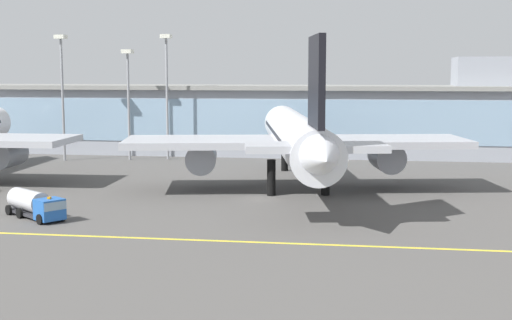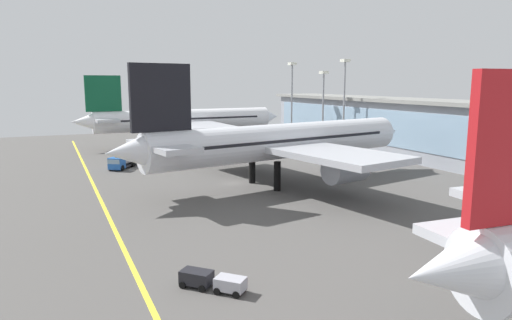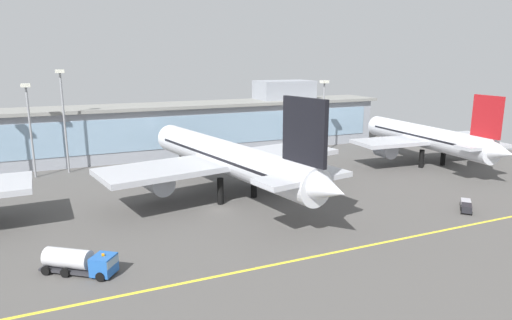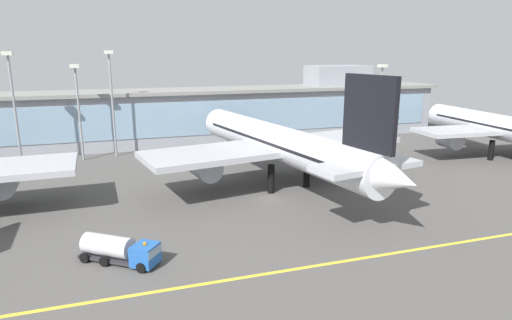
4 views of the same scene
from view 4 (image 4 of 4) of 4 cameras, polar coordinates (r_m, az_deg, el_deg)
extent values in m
plane|color=#514F4C|center=(67.62, 1.71, -5.08)|extent=(180.00, 180.00, 0.00)
cube|color=yellow|center=(49.09, 10.62, -12.97)|extent=(144.00, 0.50, 0.01)
cube|color=#9399A3|center=(110.35, -6.53, 5.60)|extent=(124.44, 12.00, 12.37)
cube|color=#84A3BC|center=(104.40, -5.87, 5.48)|extent=(119.46, 0.20, 7.91)
cube|color=gray|center=(109.60, -6.63, 9.00)|extent=(127.44, 14.00, 0.80)
cube|color=#9399A3|center=(124.16, 10.57, 10.63)|extent=(16.00, 10.00, 6.00)
cylinder|color=#999EA8|center=(72.26, -30.02, -2.40)|extent=(4.11, 6.38, 3.87)
cylinder|color=black|center=(69.76, 1.97, -2.48)|extent=(1.10, 1.10, 4.63)
cylinder|color=black|center=(73.41, 6.64, -1.73)|extent=(1.10, 1.10, 4.63)
cylinder|color=black|center=(90.52, -3.36, 1.34)|extent=(1.10, 1.10, 4.63)
cylinder|color=silver|center=(73.55, 2.79, 2.32)|extent=(14.68, 48.92, 5.78)
cone|color=silver|center=(96.40, -5.34, 5.05)|extent=(6.36, 6.13, 5.49)
cone|color=silver|center=(53.41, 17.70, -2.34)|extent=(6.01, 7.16, 4.92)
cube|color=#84A3BC|center=(92.91, -4.45, 5.37)|extent=(5.01, 4.78, 1.74)
cube|color=black|center=(73.46, 2.79, 2.65)|extent=(13.30, 41.27, 0.46)
cube|color=#B7BAC1|center=(73.70, 2.78, 1.76)|extent=(46.35, 19.80, 0.93)
cylinder|color=#999EA8|center=(70.25, -6.80, -0.84)|extent=(5.15, 6.97, 4.05)
cylinder|color=#999EA8|center=(82.66, 9.60, 1.30)|extent=(5.15, 6.97, 4.05)
cube|color=black|center=(55.41, 14.55, 5.95)|extent=(2.30, 8.74, 9.25)
cube|color=#B7BAC1|center=(56.67, 14.15, -0.72)|extent=(15.13, 7.92, 0.74)
cylinder|color=black|center=(103.37, 28.34, 1.13)|extent=(1.10, 1.10, 4.18)
cylinder|color=black|center=(118.59, 23.73, 3.08)|extent=(1.10, 1.10, 4.18)
cylinder|color=silver|center=(106.96, 28.75, 3.89)|extent=(7.61, 38.84, 5.22)
cone|color=silver|center=(122.80, 22.17, 5.66)|extent=(5.24, 5.00, 4.96)
cube|color=#84A3BC|center=(120.22, 23.08, 5.86)|extent=(4.13, 3.89, 1.57)
cube|color=black|center=(106.90, 28.77, 4.09)|extent=(7.27, 32.68, 0.42)
cube|color=#B7BAC1|center=(107.05, 28.71, 3.54)|extent=(35.93, 11.44, 0.84)
cylinder|color=#999EA8|center=(101.98, 23.96, 2.44)|extent=(3.96, 5.23, 3.65)
cylinder|color=black|center=(49.41, -13.09, -12.21)|extent=(1.06, 0.89, 1.10)
cylinder|color=black|center=(47.47, -14.76, -13.46)|extent=(1.06, 0.89, 1.10)
cylinder|color=black|center=(51.75, -17.44, -11.27)|extent=(1.06, 0.89, 1.10)
cylinder|color=black|center=(49.90, -19.21, -12.39)|extent=(1.06, 0.89, 1.10)
cylinder|color=black|center=(53.18, -19.69, -10.75)|extent=(1.06, 0.89, 1.10)
cylinder|color=black|center=(51.38, -21.49, -11.81)|extent=(1.06, 0.89, 1.10)
cube|color=#2D2D33|center=(50.75, -18.13, -11.96)|extent=(7.47, 6.37, 0.30)
cube|color=#235BB2|center=(48.20, -14.25, -11.86)|extent=(3.43, 3.48, 2.20)
cube|color=#84A3BC|center=(47.99, -14.28, -11.34)|extent=(3.44, 3.45, 0.88)
cylinder|color=silver|center=(50.52, -18.75, -10.51)|extent=(5.86, 5.16, 2.30)
cube|color=orange|center=(47.69, -14.33, -10.54)|extent=(0.30, 0.40, 0.20)
cylinder|color=gray|center=(97.94, -18.18, 6.66)|extent=(0.44, 0.44, 21.59)
cube|color=silver|center=(97.29, -18.69, 13.18)|extent=(1.80, 1.80, 0.70)
cylinder|color=gray|center=(95.05, -28.88, 5.37)|extent=(0.44, 0.44, 21.40)
cube|color=silver|center=(94.37, -29.68, 12.00)|extent=(1.80, 1.80, 0.70)
cylinder|color=gray|center=(112.11, 15.86, 6.84)|extent=(0.44, 0.44, 18.39)
cube|color=silver|center=(111.42, 16.19, 11.72)|extent=(1.80, 1.80, 0.70)
cylinder|color=gray|center=(96.66, -22.04, 5.45)|extent=(0.44, 0.44, 18.91)
cube|color=silver|center=(95.88, -22.58, 11.25)|extent=(1.80, 1.80, 0.70)
camera|label=1|loc=(42.55, 105.50, -12.48)|focal=49.17mm
camera|label=2|loc=(98.54, 53.26, 5.35)|focal=32.46mm
camera|label=3|loc=(7.41, 172.47, 5.62)|focal=31.36mm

